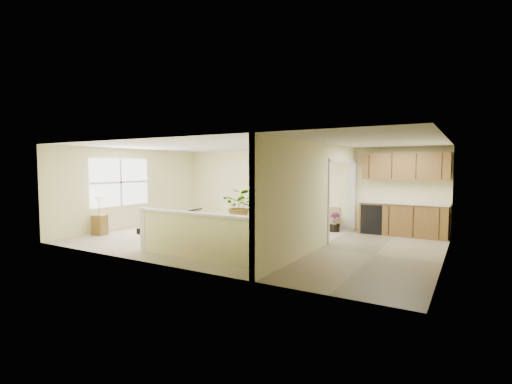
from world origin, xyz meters
The scene contains 20 objects.
floor centered at (0.00, 0.00, 0.00)m, with size 9.00×9.00×0.00m, color #B9A990.
back_wall centered at (0.00, 3.00, 1.25)m, with size 9.00×0.04×2.50m, color beige.
front_wall centered at (0.00, -3.00, 1.25)m, with size 9.00×0.04×2.50m, color beige.
left_wall centered at (-4.50, 0.00, 1.25)m, with size 0.04×6.00×2.50m, color beige.
right_wall centered at (4.50, 0.00, 1.25)m, with size 0.04×6.00×2.50m, color beige.
ceiling centered at (0.00, 0.00, 2.50)m, with size 9.00×6.00×0.04m, color white.
kitchen_vinyl centered at (3.15, 0.00, 0.00)m, with size 2.70×6.00×0.01m, color gray.
interior_partition centered at (1.80, 0.25, 1.22)m, with size 0.18×5.99×2.50m.
pony_half_wall centered at (0.08, -2.30, 0.52)m, with size 3.42×0.22×1.00m.
left_window centered at (-4.49, -0.50, 1.45)m, with size 0.05×2.15×1.45m, color white.
wall_art_left centered at (-0.95, 2.97, 1.75)m, with size 0.48×0.04×0.58m.
wall_mirror centered at (0.30, 2.97, 1.80)m, with size 0.55×0.04×0.55m.
kitchen_cabinets centered at (3.19, 2.73, 0.87)m, with size 2.36×0.65×2.33m.
piano centered at (-2.64, -0.01, 0.64)m, with size 2.00×2.06×1.52m.
piano_bench centered at (-1.21, -0.48, 0.28)m, with size 0.42×0.83×0.55m, color black.
loveseat centered at (0.69, 2.70, 0.33)m, with size 1.62×1.03×0.87m.
accent_table centered at (-1.17, 2.35, 0.49)m, with size 0.53×0.53×0.77m.
palm_plant centered at (-1.81, 2.21, 0.59)m, with size 1.21×1.09×1.19m.
small_plant centered at (1.45, 2.35, 0.24)m, with size 0.38×0.38×0.57m.
lamp_stand centered at (-4.15, -1.52, 0.47)m, with size 0.39×0.39×1.11m.
Camera 1 is at (4.97, -8.25, 1.95)m, focal length 26.00 mm.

